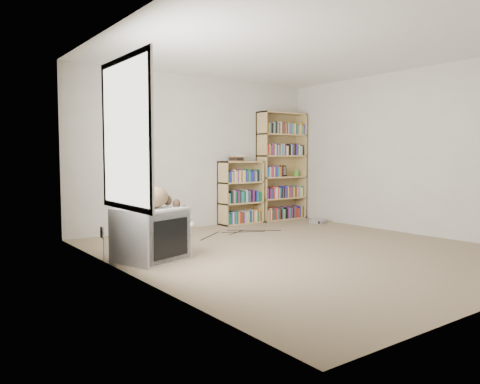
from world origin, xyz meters
TOP-DOWN VIEW (x-y plane):
  - floor at (0.00, 0.00)m, footprint 4.50×5.00m
  - wall_back at (0.00, 2.50)m, footprint 4.50×0.02m
  - wall_left at (-2.25, 0.00)m, footprint 0.02×5.00m
  - wall_right at (2.25, 0.00)m, footprint 0.02×5.00m
  - ceiling at (0.00, 0.00)m, footprint 4.50×5.00m
  - window at (-2.24, 0.20)m, footprint 0.02×1.22m
  - crt_tv at (-1.80, 0.59)m, footprint 0.85×0.80m
  - cat at (-1.74, 0.52)m, footprint 0.75×0.46m
  - bookcase_tall at (1.70, 2.36)m, footprint 0.99×0.30m
  - bookcase_short at (0.76, 2.36)m, footprint 0.80×0.30m
  - book_stack at (0.65, 2.32)m, footprint 0.19×0.25m
  - green_mug at (2.06, 2.34)m, footprint 0.10×0.10m
  - framed_print at (1.82, 2.44)m, footprint 0.15×0.05m
  - dvd_player at (1.92, 1.59)m, footprint 0.39×0.34m
  - wall_outlet at (-2.24, 0.93)m, footprint 0.01×0.08m
  - floor_cables at (0.20, 1.43)m, footprint 1.20×0.70m

SIDE VIEW (x-z plane):
  - floor at x=0.00m, z-range -0.01..0.01m
  - floor_cables at x=0.20m, z-range 0.00..0.01m
  - dvd_player at x=1.92m, z-range 0.00..0.07m
  - crt_tv at x=-1.80m, z-range 0.00..0.60m
  - wall_outlet at x=-2.24m, z-range 0.26..0.39m
  - bookcase_short at x=0.76m, z-range -0.04..1.06m
  - cat at x=-1.74m, z-range 0.42..0.96m
  - green_mug at x=2.06m, z-range 0.81..0.92m
  - framed_print at x=1.82m, z-range 0.81..1.01m
  - bookcase_tall at x=1.70m, z-range -0.06..1.93m
  - book_stack at x=0.65m, z-range 1.10..1.23m
  - wall_back at x=0.00m, z-range 0.00..2.50m
  - wall_left at x=-2.25m, z-range 0.00..2.50m
  - wall_right at x=2.25m, z-range 0.00..2.50m
  - window at x=-2.24m, z-range 0.64..2.16m
  - ceiling at x=0.00m, z-range 2.49..2.51m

